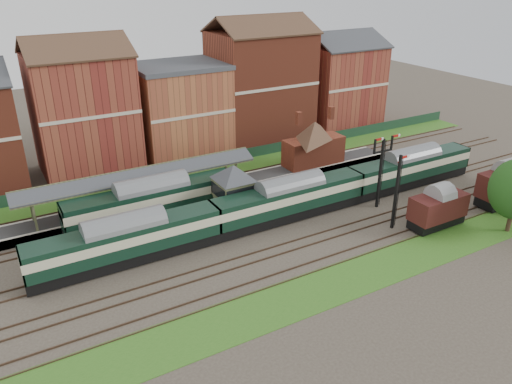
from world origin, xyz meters
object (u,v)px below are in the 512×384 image
dmu_train (290,198)px  platform_railcar (153,201)px  semaphore_bracket (381,168)px  goods_van_a (438,208)px  signal_box (234,190)px

dmu_train → platform_railcar: bearing=153.0°
semaphore_bracket → goods_van_a: semaphore_bracket is taller
signal_box → dmu_train: bearing=-33.3°
semaphore_bracket → goods_van_a: size_ratio=1.34×
signal_box → goods_van_a: size_ratio=0.98×
signal_box → goods_van_a: bearing=-35.6°
platform_railcar → semaphore_bracket: bearing=-21.5°
semaphore_bracket → dmu_train: bearing=166.1°
goods_van_a → platform_railcar: bearing=148.2°
dmu_train → goods_van_a: dmu_train is taller
semaphore_bracket → dmu_train: size_ratio=0.16×
semaphore_bracket → goods_van_a: 7.28m
signal_box → platform_railcar: bearing=157.4°
platform_railcar → goods_van_a: platform_railcar is taller
platform_railcar → goods_van_a: 29.38m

